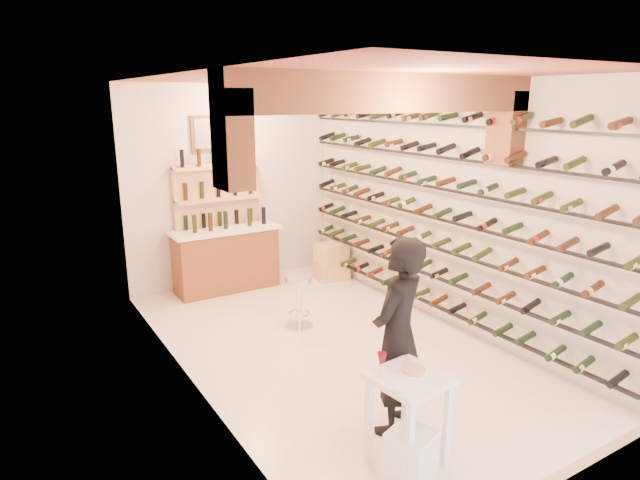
{
  "coord_description": "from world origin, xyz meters",
  "views": [
    {
      "loc": [
        -3.34,
        -5.13,
        2.97
      ],
      "look_at": [
        0.0,
        0.3,
        1.3
      ],
      "focal_mm": 30.38,
      "sensor_mm": 36.0,
      "label": 1
    }
  ],
  "objects_px": {
    "tasting_table": "(409,392)",
    "person": "(398,336)",
    "back_counter": "(226,257)",
    "white_stool": "(411,455)",
    "wine_rack": "(432,211)",
    "chrome_barstool": "(299,298)",
    "crate_lower": "(332,270)"
  },
  "relations": [
    {
      "from": "back_counter",
      "to": "crate_lower",
      "type": "relative_size",
      "value": 3.16
    },
    {
      "from": "person",
      "to": "chrome_barstool",
      "type": "relative_size",
      "value": 2.58
    },
    {
      "from": "person",
      "to": "chrome_barstool",
      "type": "height_order",
      "value": "person"
    },
    {
      "from": "wine_rack",
      "to": "tasting_table",
      "type": "distance_m",
      "value": 3.21
    },
    {
      "from": "white_stool",
      "to": "tasting_table",
      "type": "bearing_deg",
      "value": 61.52
    },
    {
      "from": "wine_rack",
      "to": "back_counter",
      "type": "height_order",
      "value": "wine_rack"
    },
    {
      "from": "back_counter",
      "to": "chrome_barstool",
      "type": "height_order",
      "value": "back_counter"
    },
    {
      "from": "tasting_table",
      "to": "back_counter",
      "type": "bearing_deg",
      "value": 78.76
    },
    {
      "from": "chrome_barstool",
      "to": "crate_lower",
      "type": "relative_size",
      "value": 1.32
    },
    {
      "from": "wine_rack",
      "to": "chrome_barstool",
      "type": "bearing_deg",
      "value": 155.11
    },
    {
      "from": "tasting_table",
      "to": "person",
      "type": "height_order",
      "value": "person"
    },
    {
      "from": "white_stool",
      "to": "person",
      "type": "xyz_separation_m",
      "value": [
        0.33,
        0.61,
        0.71
      ]
    },
    {
      "from": "wine_rack",
      "to": "person",
      "type": "height_order",
      "value": "wine_rack"
    },
    {
      "from": "back_counter",
      "to": "white_stool",
      "type": "height_order",
      "value": "back_counter"
    },
    {
      "from": "white_stool",
      "to": "person",
      "type": "height_order",
      "value": "person"
    },
    {
      "from": "chrome_barstool",
      "to": "white_stool",
      "type": "bearing_deg",
      "value": -102.88
    },
    {
      "from": "back_counter",
      "to": "white_stool",
      "type": "relative_size",
      "value": 4.09
    },
    {
      "from": "wine_rack",
      "to": "back_counter",
      "type": "bearing_deg",
      "value": 124.66
    },
    {
      "from": "back_counter",
      "to": "person",
      "type": "distance_m",
      "value": 4.38
    },
    {
      "from": "white_stool",
      "to": "crate_lower",
      "type": "xyz_separation_m",
      "value": [
        2.16,
        4.52,
        -0.05
      ]
    },
    {
      "from": "person",
      "to": "tasting_table",
      "type": "bearing_deg",
      "value": 35.87
    },
    {
      "from": "tasting_table",
      "to": "person",
      "type": "bearing_deg",
      "value": 54.48
    },
    {
      "from": "wine_rack",
      "to": "white_stool",
      "type": "distance_m",
      "value": 3.52
    },
    {
      "from": "chrome_barstool",
      "to": "tasting_table",
      "type": "bearing_deg",
      "value": -101.96
    },
    {
      "from": "tasting_table",
      "to": "crate_lower",
      "type": "xyz_separation_m",
      "value": [
        2.07,
        4.36,
        -0.51
      ]
    },
    {
      "from": "wine_rack",
      "to": "tasting_table",
      "type": "bearing_deg",
      "value": -135.53
    },
    {
      "from": "back_counter",
      "to": "white_stool",
      "type": "distance_m",
      "value": 5.0
    },
    {
      "from": "back_counter",
      "to": "crate_lower",
      "type": "height_order",
      "value": "back_counter"
    },
    {
      "from": "tasting_table",
      "to": "chrome_barstool",
      "type": "bearing_deg",
      "value": 71.22
    },
    {
      "from": "chrome_barstool",
      "to": "crate_lower",
      "type": "bearing_deg",
      "value": 45.1
    },
    {
      "from": "wine_rack",
      "to": "tasting_table",
      "type": "relative_size",
      "value": 5.78
    },
    {
      "from": "white_stool",
      "to": "person",
      "type": "relative_size",
      "value": 0.23
    }
  ]
}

